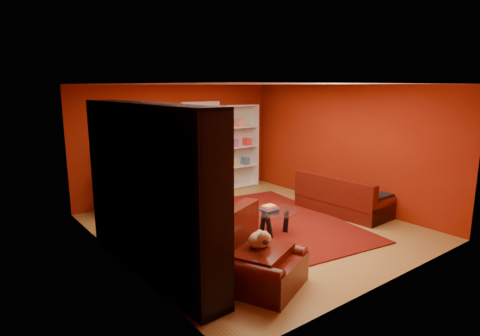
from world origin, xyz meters
TOP-DOWN VIEW (x-y plane):
  - floor at (0.00, 0.00)m, footprint 5.00×5.50m
  - ceiling at (0.00, 0.00)m, footprint 5.00×5.50m
  - wall_back at (0.00, 2.77)m, footprint 5.00×0.05m
  - wall_left at (-2.52, 0.00)m, footprint 0.05×5.50m
  - wall_right at (2.52, 0.00)m, footprint 0.05×5.50m
  - doorway at (0.60, 2.73)m, footprint 1.06×0.60m
  - rug at (0.05, 0.04)m, footprint 3.77×4.22m
  - media_unit at (-2.27, -0.56)m, footprint 0.61×3.09m
  - christmas_tree at (-1.45, 2.15)m, footprint 1.30×1.30m
  - gift_box_green at (-1.06, 1.68)m, footprint 0.26×0.26m
  - gift_box_red at (-0.80, 2.15)m, footprint 0.30×0.30m
  - white_bookshelf at (1.63, 2.57)m, footprint 1.01×0.39m
  - armchair at (-1.33, -1.81)m, footprint 1.39×1.39m
  - dog at (-1.31, -1.74)m, footprint 0.49×0.44m
  - sofa at (2.02, -0.45)m, footprint 0.94×1.92m
  - coffee_table at (0.03, -0.51)m, footprint 0.91×0.91m
  - acrylic_chair at (-0.32, 0.61)m, footprint 0.40×0.44m

SIDE VIEW (x-z plane):
  - floor at x=0.00m, z-range -0.05..0.00m
  - rug at x=0.05m, z-range 0.00..0.02m
  - gift_box_red at x=-0.80m, z-range 0.00..0.23m
  - gift_box_green at x=-1.06m, z-range 0.00..0.25m
  - coffee_table at x=0.03m, z-range -0.04..0.50m
  - acrylic_chair at x=-0.32m, z-range 0.00..0.78m
  - sofa at x=2.02m, z-range 0.00..0.81m
  - armchair at x=-1.33m, z-range 0.00..0.82m
  - dog at x=-1.31m, z-range 0.48..0.75m
  - christmas_tree at x=-1.45m, z-range -0.03..2.03m
  - white_bookshelf at x=1.63m, z-range -0.03..2.13m
  - doorway at x=0.60m, z-range -0.03..2.13m
  - media_unit at x=-2.27m, z-range 0.00..2.36m
  - wall_back at x=0.00m, z-range 0.00..2.60m
  - wall_left at x=-2.52m, z-range 0.00..2.60m
  - wall_right at x=2.52m, z-range 0.00..2.60m
  - ceiling at x=0.00m, z-range 2.60..2.65m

